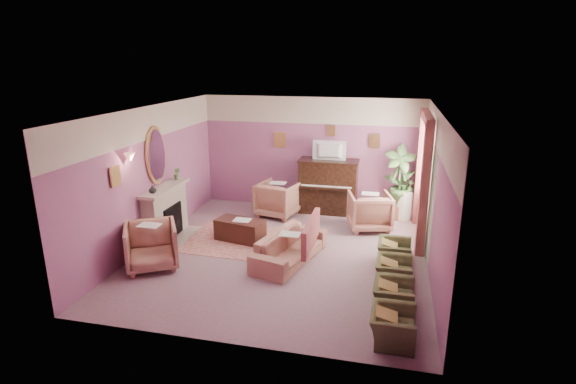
% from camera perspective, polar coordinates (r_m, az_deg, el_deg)
% --- Properties ---
extents(floor, '(5.50, 6.00, 0.01)m').
position_cam_1_polar(floor, '(8.94, -0.69, -7.79)').
color(floor, gray).
rests_on(floor, ground).
extents(ceiling, '(5.50, 6.00, 0.01)m').
position_cam_1_polar(ceiling, '(8.19, -0.76, 10.35)').
color(ceiling, silver).
rests_on(ceiling, wall_back).
extents(wall_back, '(5.50, 0.02, 2.80)m').
position_cam_1_polar(wall_back, '(11.31, 2.93, 4.90)').
color(wall_back, '#814D7A').
rests_on(wall_back, floor).
extents(wall_front, '(5.50, 0.02, 2.80)m').
position_cam_1_polar(wall_front, '(5.76, -7.97, -7.05)').
color(wall_front, '#814D7A').
rests_on(wall_front, floor).
extents(wall_left, '(0.02, 6.00, 2.80)m').
position_cam_1_polar(wall_left, '(9.48, -17.09, 1.87)').
color(wall_left, '#814D7A').
rests_on(wall_left, floor).
extents(wall_right, '(0.02, 6.00, 2.80)m').
position_cam_1_polar(wall_right, '(8.27, 18.12, -0.35)').
color(wall_right, '#814D7A').
rests_on(wall_right, floor).
extents(picture_rail_band, '(5.50, 0.01, 0.65)m').
position_cam_1_polar(picture_rail_band, '(11.13, 3.01, 10.31)').
color(picture_rail_band, beige).
rests_on(picture_rail_band, wall_back).
extents(stripe_panel, '(0.01, 3.00, 2.15)m').
position_cam_1_polar(stripe_panel, '(9.60, 17.29, 0.01)').
color(stripe_panel, '#929F7E').
rests_on(stripe_panel, wall_right).
extents(fireplace_surround, '(0.30, 1.40, 1.10)m').
position_cam_1_polar(fireplace_surround, '(9.81, -15.29, -2.69)').
color(fireplace_surround, '#B3A18E').
rests_on(fireplace_surround, floor).
extents(fireplace_inset, '(0.18, 0.72, 0.68)m').
position_cam_1_polar(fireplace_inset, '(9.81, -14.70, -3.56)').
color(fireplace_inset, black).
rests_on(fireplace_inset, floor).
extents(fire_ember, '(0.06, 0.54, 0.10)m').
position_cam_1_polar(fire_ember, '(9.86, -14.42, -4.57)').
color(fire_ember, '#F0580F').
rests_on(fire_ember, floor).
extents(mantel_shelf, '(0.40, 1.55, 0.07)m').
position_cam_1_polar(mantel_shelf, '(9.63, -15.39, 0.50)').
color(mantel_shelf, '#B3A18E').
rests_on(mantel_shelf, fireplace_surround).
extents(hearth, '(0.55, 1.50, 0.02)m').
position_cam_1_polar(hearth, '(9.91, -14.03, -5.73)').
color(hearth, '#B3A18E').
rests_on(hearth, floor).
extents(mirror_frame, '(0.04, 0.72, 1.20)m').
position_cam_1_polar(mirror_frame, '(9.54, -16.44, 4.48)').
color(mirror_frame, tan).
rests_on(mirror_frame, wall_left).
extents(mirror_glass, '(0.01, 0.60, 1.06)m').
position_cam_1_polar(mirror_glass, '(9.52, -16.31, 4.48)').
color(mirror_glass, silver).
rests_on(mirror_glass, wall_left).
extents(sconce_shade, '(0.20, 0.20, 0.16)m').
position_cam_1_polar(sconce_shade, '(8.58, -19.47, 4.14)').
color(sconce_shade, '#F89A7F').
rests_on(sconce_shade, wall_left).
extents(piano, '(1.40, 0.60, 1.30)m').
position_cam_1_polar(piano, '(11.11, 5.12, 0.65)').
color(piano, black).
rests_on(piano, floor).
extents(piano_keyshelf, '(1.30, 0.12, 0.06)m').
position_cam_1_polar(piano_keyshelf, '(10.75, 4.86, 0.51)').
color(piano_keyshelf, black).
rests_on(piano_keyshelf, piano).
extents(piano_keys, '(1.20, 0.08, 0.02)m').
position_cam_1_polar(piano_keys, '(10.74, 4.86, 0.71)').
color(piano_keys, white).
rests_on(piano_keys, piano).
extents(piano_top, '(1.45, 0.65, 0.04)m').
position_cam_1_polar(piano_top, '(10.94, 5.21, 3.97)').
color(piano_top, black).
rests_on(piano_top, piano).
extents(television, '(0.80, 0.12, 0.48)m').
position_cam_1_polar(television, '(10.84, 5.21, 5.41)').
color(television, black).
rests_on(television, piano).
extents(print_back_left, '(0.30, 0.03, 0.38)m').
position_cam_1_polar(print_back_left, '(11.38, -1.07, 6.63)').
color(print_back_left, tan).
rests_on(print_back_left, wall_back).
extents(print_back_right, '(0.26, 0.03, 0.34)m').
position_cam_1_polar(print_back_right, '(11.04, 10.92, 6.33)').
color(print_back_right, tan).
rests_on(print_back_right, wall_back).
extents(print_back_mid, '(0.22, 0.03, 0.26)m').
position_cam_1_polar(print_back_mid, '(11.09, 5.51, 7.76)').
color(print_back_mid, tan).
rests_on(print_back_mid, wall_back).
extents(print_left_wall, '(0.03, 0.28, 0.36)m').
position_cam_1_polar(print_left_wall, '(8.40, -21.07, 1.90)').
color(print_left_wall, tan).
rests_on(print_left_wall, wall_left).
extents(window_blind, '(0.03, 1.40, 1.80)m').
position_cam_1_polar(window_blind, '(9.69, 17.31, 3.98)').
color(window_blind, white).
rests_on(window_blind, wall_right).
extents(curtain_left, '(0.16, 0.34, 2.60)m').
position_cam_1_polar(curtain_left, '(8.89, 16.93, 0.25)').
color(curtain_left, '#924245').
rests_on(curtain_left, floor).
extents(curtain_right, '(0.16, 0.34, 2.60)m').
position_cam_1_polar(curtain_right, '(10.66, 16.40, 2.96)').
color(curtain_right, '#924245').
rests_on(curtain_right, floor).
extents(pelmet, '(0.16, 2.20, 0.16)m').
position_cam_1_polar(pelmet, '(9.54, 17.27, 9.06)').
color(pelmet, '#924245').
rests_on(pelmet, wall_right).
extents(mantel_plant, '(0.16, 0.16, 0.28)m').
position_cam_1_polar(mantel_plant, '(10.05, -13.94, 2.28)').
color(mantel_plant, '#4B783B').
rests_on(mantel_plant, mantel_shelf).
extents(mantel_vase, '(0.16, 0.16, 0.16)m').
position_cam_1_polar(mantel_vase, '(9.18, -16.84, 0.31)').
color(mantel_vase, beige).
rests_on(mantel_vase, mantel_shelf).
extents(area_rug, '(2.55, 1.88, 0.01)m').
position_cam_1_polar(area_rug, '(9.54, -5.61, -6.21)').
color(area_rug, '#B76E66').
rests_on(area_rug, floor).
extents(coffee_table, '(1.08, 0.70, 0.45)m').
position_cam_1_polar(coffee_table, '(9.53, -6.09, -4.83)').
color(coffee_table, '#3A1C14').
rests_on(coffee_table, floor).
extents(table_paper, '(0.35, 0.28, 0.01)m').
position_cam_1_polar(table_paper, '(9.43, -5.85, -3.56)').
color(table_paper, silver).
rests_on(table_paper, coffee_table).
extents(sofa, '(0.62, 1.87, 0.76)m').
position_cam_1_polar(sofa, '(8.50, 0.25, -6.36)').
color(sofa, tan).
rests_on(sofa, floor).
extents(sofa_throw, '(0.09, 1.42, 0.52)m').
position_cam_1_polar(sofa_throw, '(8.34, 2.94, -5.19)').
color(sofa_throw, '#924245').
rests_on(sofa_throw, sofa).
extents(floral_armchair_left, '(0.89, 0.89, 0.93)m').
position_cam_1_polar(floral_armchair_left, '(10.87, -1.29, -0.67)').
color(floral_armchair_left, tan).
rests_on(floral_armchair_left, floor).
extents(floral_armchair_right, '(0.89, 0.89, 0.93)m').
position_cam_1_polar(floral_armchair_right, '(10.18, 10.31, -2.17)').
color(floral_armchair_right, tan).
rests_on(floral_armchair_right, floor).
extents(floral_armchair_front, '(0.89, 0.89, 0.93)m').
position_cam_1_polar(floral_armchair_front, '(8.57, -16.99, -6.31)').
color(floral_armchair_front, tan).
rests_on(floral_armchair_front, floor).
extents(olive_chair_a, '(0.49, 0.69, 0.60)m').
position_cam_1_polar(olive_chair_a, '(6.44, 13.21, -15.71)').
color(olive_chair_a, brown).
rests_on(olive_chair_a, floor).
extents(olive_chair_b, '(0.49, 0.69, 0.60)m').
position_cam_1_polar(olive_chair_b, '(7.15, 13.27, -12.23)').
color(olive_chair_b, brown).
rests_on(olive_chair_b, floor).
extents(olive_chair_c, '(0.49, 0.69, 0.60)m').
position_cam_1_polar(olive_chair_c, '(7.88, 13.32, -9.39)').
color(olive_chair_c, brown).
rests_on(olive_chair_c, floor).
extents(olive_chair_d, '(0.49, 0.69, 0.60)m').
position_cam_1_polar(olive_chair_d, '(8.62, 13.36, -7.04)').
color(olive_chair_d, brown).
rests_on(olive_chair_d, floor).
extents(side_table, '(0.52, 0.52, 0.70)m').
position_cam_1_polar(side_table, '(11.06, 14.44, -1.51)').
color(side_table, silver).
rests_on(side_table, floor).
extents(side_plant_big, '(0.30, 0.30, 0.34)m').
position_cam_1_polar(side_plant_big, '(10.92, 14.64, 1.08)').
color(side_plant_big, '#4B783B').
rests_on(side_plant_big, side_table).
extents(side_plant_small, '(0.16, 0.16, 0.28)m').
position_cam_1_polar(side_plant_small, '(10.83, 15.26, 0.75)').
color(side_plant_small, '#4B783B').
rests_on(side_plant_small, side_table).
extents(palm_pot, '(0.34, 0.34, 0.34)m').
position_cam_1_polar(palm_pot, '(11.05, 13.64, -2.47)').
color(palm_pot, brown).
rests_on(palm_pot, floor).
extents(palm_plant, '(0.76, 0.76, 1.44)m').
position_cam_1_polar(palm_plant, '(10.79, 13.95, 2.00)').
color(palm_plant, '#4B783B').
rests_on(palm_plant, palm_pot).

